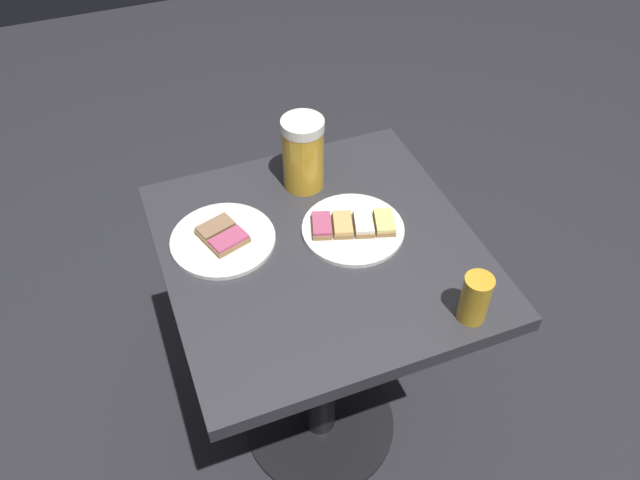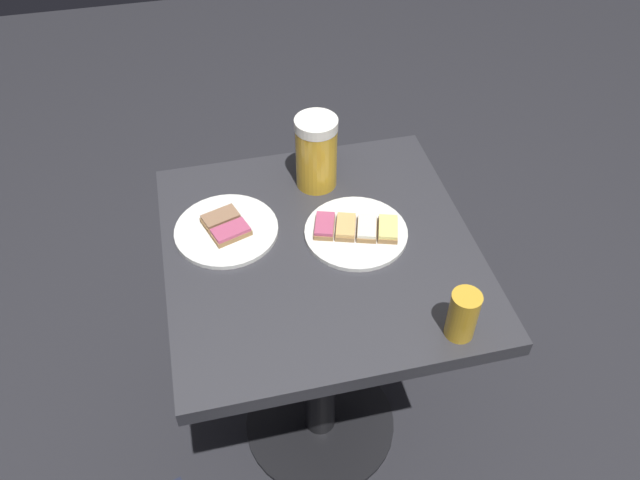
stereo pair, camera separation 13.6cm
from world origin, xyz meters
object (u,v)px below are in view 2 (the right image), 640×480
object	(u,v)px
plate_near	(356,231)
beer_mug	(317,151)
beer_glass_small	(463,315)
plate_far	(226,229)

from	to	relation	value
plate_near	beer_mug	xyz separation A→B (m)	(-0.04, 0.19, 0.08)
plate_near	beer_glass_small	world-z (taller)	beer_glass_small
plate_far	beer_glass_small	size ratio (longest dim) A/B	2.13
plate_near	beer_glass_small	bearing A→B (deg)	-68.28
plate_near	beer_glass_small	distance (m)	0.33
beer_mug	beer_glass_small	xyz separation A→B (m)	(0.16, -0.50, -0.04)
plate_near	beer_mug	size ratio (longest dim) A/B	1.26
plate_far	beer_mug	bearing A→B (deg)	27.85
plate_far	beer_mug	distance (m)	0.28
plate_near	beer_glass_small	size ratio (longest dim) A/B	2.12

